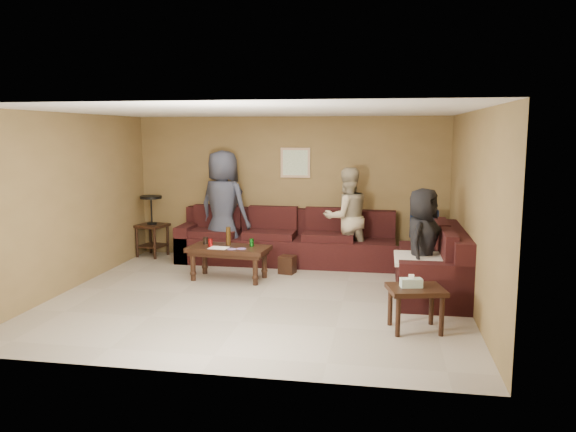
% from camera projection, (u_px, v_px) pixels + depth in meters
% --- Properties ---
extents(room, '(5.60, 5.50, 2.50)m').
position_uv_depth(room, '(258.00, 175.00, 7.42)').
color(room, '#ACA291').
rests_on(room, ground).
extents(sectional_sofa, '(4.65, 2.90, 0.97)m').
position_uv_depth(sectional_sofa, '(330.00, 253.00, 8.95)').
color(sectional_sofa, '#331111').
rests_on(sectional_sofa, ground).
extents(coffee_table, '(1.26, 0.71, 0.79)m').
position_uv_depth(coffee_table, '(229.00, 252.00, 8.53)').
color(coffee_table, black).
rests_on(coffee_table, ground).
extents(end_table_left, '(0.58, 0.58, 1.10)m').
position_uv_depth(end_table_left, '(152.00, 225.00, 10.12)').
color(end_table_left, black).
rests_on(end_table_left, ground).
extents(side_table_right, '(0.70, 0.62, 0.65)m').
position_uv_depth(side_table_right, '(415.00, 293.00, 6.31)').
color(side_table_right, black).
rests_on(side_table_right, ground).
extents(waste_bin, '(0.28, 0.28, 0.28)m').
position_uv_depth(waste_bin, '(287.00, 265.00, 8.93)').
color(waste_bin, black).
rests_on(waste_bin, ground).
extents(wall_art, '(0.52, 0.04, 0.52)m').
position_uv_depth(wall_art, '(295.00, 163.00, 9.81)').
color(wall_art, tan).
rests_on(wall_art, ground).
extents(person_left, '(1.09, 0.90, 1.93)m').
position_uv_depth(person_left, '(223.00, 207.00, 9.60)').
color(person_left, '#323545').
rests_on(person_left, ground).
extents(person_middle, '(1.00, 0.92, 1.66)m').
position_uv_depth(person_middle, '(347.00, 217.00, 9.30)').
color(person_middle, '#BDAD8C').
rests_on(person_middle, ground).
extents(person_right, '(0.71, 0.85, 1.50)m').
position_uv_depth(person_right, '(422.00, 244.00, 7.52)').
color(person_right, black).
rests_on(person_right, ground).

